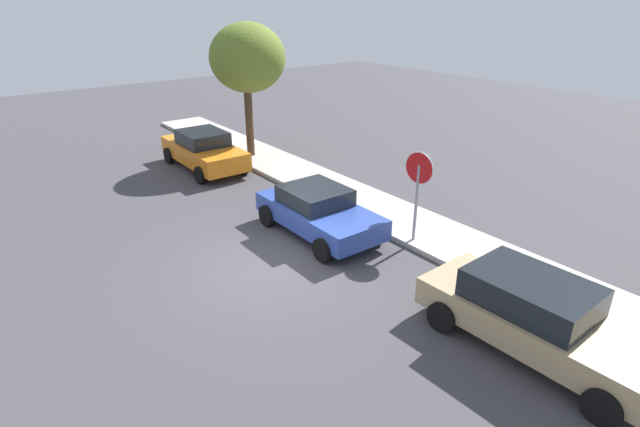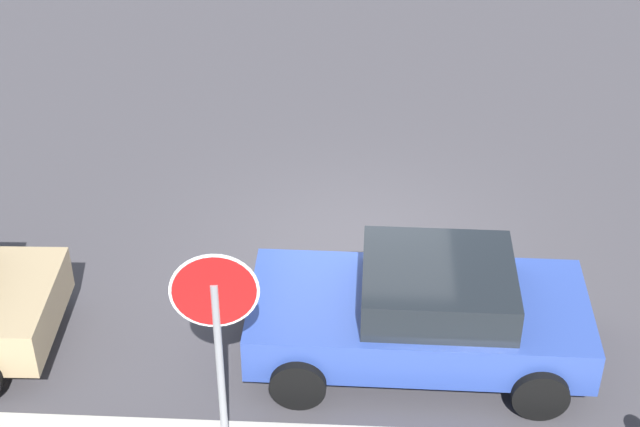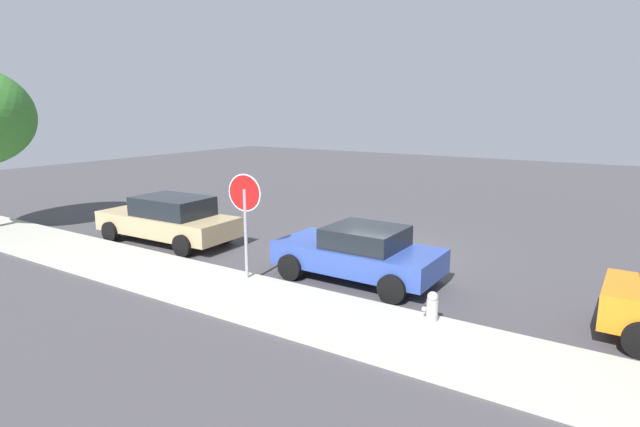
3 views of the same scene
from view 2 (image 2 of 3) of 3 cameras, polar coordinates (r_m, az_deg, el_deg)
The scene contains 3 objects.
ground_plane at distance 13.66m, azimuth 2.30°, elevation -2.17°, with size 60.00×60.00×0.00m, color #423F44.
stop_sign at distance 9.65m, azimuth -6.04°, elevation -6.19°, with size 0.87×0.12×2.62m.
parked_car_blue at distance 11.56m, azimuth 5.98°, elevation -5.70°, with size 3.97×2.05×1.34m.
Camera 2 is at (-0.02, 11.10, 7.96)m, focal length 55.00 mm.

